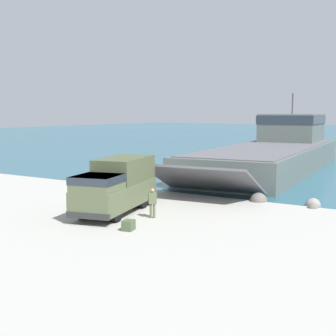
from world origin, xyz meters
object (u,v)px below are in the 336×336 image
cargo_crate (128,225)px  military_truck (117,185)px  mooring_bollard (118,183)px  soldier_on_ramp (153,201)px  landing_craft (275,149)px

cargo_crate → military_truck: bearing=135.8°
mooring_bollard → cargo_crate: (7.98, -9.32, -0.21)m
mooring_bollard → cargo_crate: size_ratio=1.39×
soldier_on_ramp → cargo_crate: bearing=-31.7°
military_truck → landing_craft: bearing=165.1°
landing_craft → mooring_bollard: size_ratio=39.65×
soldier_on_ramp → military_truck: bearing=-135.4°
landing_craft → mooring_bollard: bearing=-110.7°
soldier_on_ramp → cargo_crate: size_ratio=2.68×
landing_craft → soldier_on_ramp: (2.06, -25.64, -1.00)m
landing_craft → soldier_on_ramp: bearing=-90.4°
military_truck → mooring_bollard: (-4.85, 6.27, -1.11)m
cargo_crate → mooring_bollard: bearing=130.6°
landing_craft → military_truck: bearing=-96.2°
cargo_crate → landing_craft: bearing=95.1°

